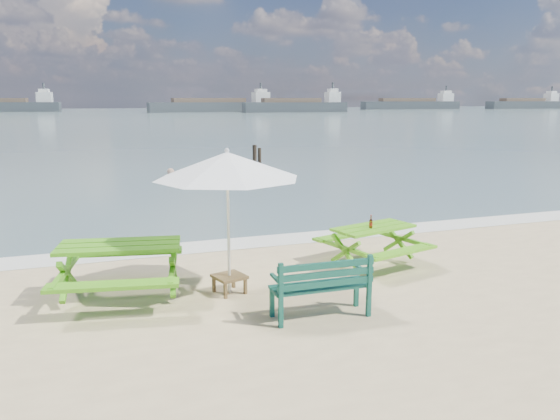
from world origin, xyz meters
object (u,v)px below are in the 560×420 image
object	(u,v)px
side_table	(230,284)
patio_umbrella	(227,165)
swimmer	(171,189)
picnic_table_left	(121,272)
beer_bottle	(371,224)
picnic_table_right	(373,246)
park_bench	(320,298)

from	to	relation	value
side_table	patio_umbrella	xyz separation A→B (m)	(0.00, 0.00, 1.83)
side_table	swimmer	xyz separation A→B (m)	(0.93, 13.22, -0.66)
picnic_table_left	side_table	distance (m)	1.64
patio_umbrella	beer_bottle	size ratio (longest dim) A/B	11.72
picnic_table_right	patio_umbrella	xyz separation A→B (m)	(-2.80, -0.57, 1.64)
picnic_table_left	beer_bottle	size ratio (longest dim) A/B	9.60
park_bench	beer_bottle	world-z (taller)	beer_bottle
patio_umbrella	beer_bottle	distance (m)	2.98
park_bench	patio_umbrella	xyz separation A→B (m)	(-0.96, 1.30, 1.72)
picnic_table_right	side_table	bearing A→B (deg)	-168.39
picnic_table_left	swimmer	distance (m)	13.17
picnic_table_right	swimmer	xyz separation A→B (m)	(-1.87, 12.64, -0.85)
patio_umbrella	beer_bottle	world-z (taller)	patio_umbrella
park_bench	side_table	world-z (taller)	park_bench
park_bench	swimmer	world-z (taller)	park_bench
picnic_table_right	swimmer	world-z (taller)	picnic_table_right
beer_bottle	side_table	bearing A→B (deg)	-169.89
picnic_table_right	side_table	distance (m)	2.86
side_table	swimmer	bearing A→B (deg)	85.98
picnic_table_left	patio_umbrella	world-z (taller)	patio_umbrella
picnic_table_right	side_table	world-z (taller)	picnic_table_right
park_bench	beer_bottle	xyz separation A→B (m)	(1.72, 1.78, 0.53)
beer_bottle	park_bench	bearing A→B (deg)	-133.99
patio_umbrella	swimmer	bearing A→B (deg)	85.98
park_bench	swimmer	xyz separation A→B (m)	(-0.03, 14.52, -0.77)
picnic_table_right	park_bench	size ratio (longest dim) A/B	1.44
park_bench	side_table	size ratio (longest dim) A/B	2.51
picnic_table_right	beer_bottle	size ratio (longest dim) A/B	8.50
picnic_table_left	beer_bottle	distance (m)	4.29
side_table	patio_umbrella	bearing A→B (deg)	0.00
picnic_table_right	park_bench	xyz separation A→B (m)	(-1.83, -1.88, -0.08)
swimmer	patio_umbrella	bearing A→B (deg)	-94.02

